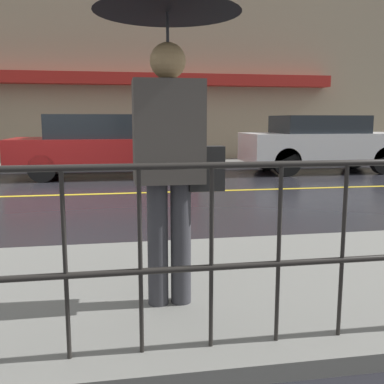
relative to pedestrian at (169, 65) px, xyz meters
The scene contains 7 objects.
ground_plane 6.01m from the pedestrian, 108.11° to the left, with size 80.00×80.00×0.00m, color black.
sidewalk_far 10.67m from the pedestrian, 99.77° to the left, with size 28.00×2.15×0.11m.
lane_marking 6.01m from the pedestrian, 108.11° to the left, with size 25.20×0.12×0.01m.
building_storefront 11.78m from the pedestrian, 98.78° to the left, with size 28.00×0.85×5.76m.
pedestrian is the anchor object (origin of this frame).
car_red 8.22m from the pedestrian, 94.46° to the left, with size 4.35×1.84×1.49m.
car_white 9.63m from the pedestrian, 58.17° to the left, with size 4.19×1.71×1.48m.
Camera 1 is at (1.42, -8.43, 1.37)m, focal length 42.00 mm.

